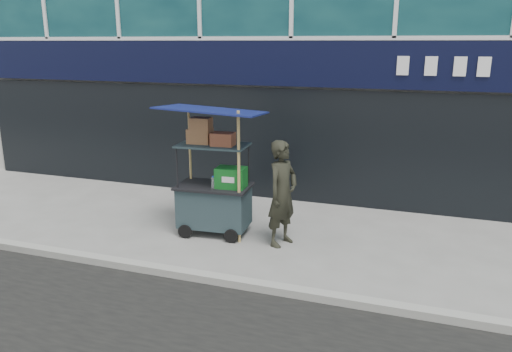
% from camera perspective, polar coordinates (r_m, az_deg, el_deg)
% --- Properties ---
extents(ground, '(80.00, 80.00, 0.00)m').
position_cam_1_polar(ground, '(7.49, -4.36, -11.37)').
color(ground, slate).
rests_on(ground, ground).
extents(curb, '(80.00, 0.18, 0.12)m').
position_cam_1_polar(curb, '(7.30, -5.00, -11.60)').
color(curb, gray).
rests_on(curb, ground).
extents(vendor_cart, '(1.80, 1.33, 2.31)m').
position_cam_1_polar(vendor_cart, '(8.81, -4.74, -1.59)').
color(vendor_cart, '#1C2C30').
rests_on(vendor_cart, ground).
extents(vendor_man, '(0.63, 0.76, 1.79)m').
position_cam_1_polar(vendor_man, '(8.30, 3.04, -2.01)').
color(vendor_man, black).
rests_on(vendor_man, ground).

